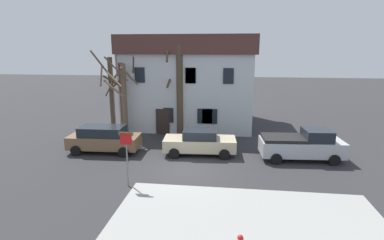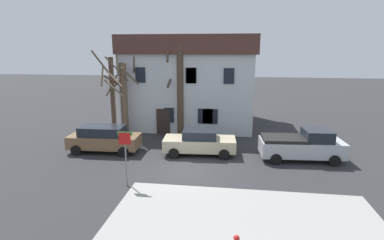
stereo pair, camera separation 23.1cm
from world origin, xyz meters
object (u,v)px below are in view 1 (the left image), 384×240
object	(u,v)px
car_brown_wagon	(104,139)
street_sign_pole	(126,149)
tree_bare_end	(179,87)
building_main	(191,80)
pickup_truck_silver	(302,145)
tree_bare_near	(111,91)
tree_bare_mid	(122,95)
tree_bare_far	(123,97)
car_beige_sedan	(200,142)

from	to	relation	value
car_brown_wagon	street_sign_pole	size ratio (longest dim) A/B	1.66
tree_bare_end	street_sign_pole	xyz separation A→B (m)	(-1.02, -9.76, -1.86)
building_main	car_brown_wagon	distance (m)	10.60
pickup_truck_silver	tree_bare_near	bearing A→B (deg)	160.94
tree_bare_mid	pickup_truck_silver	world-z (taller)	tree_bare_mid
tree_bare_mid	tree_bare_far	xyz separation A→B (m)	(0.19, -0.18, -0.11)
tree_bare_mid	tree_bare_end	xyz separation A→B (m)	(4.49, 0.59, 0.62)
building_main	car_beige_sedan	xyz separation A→B (m)	(1.71, -8.62, -3.18)
tree_bare_far	tree_bare_end	distance (m)	4.43
car_beige_sedan	car_brown_wagon	bearing A→B (deg)	-177.03
tree_bare_near	car_brown_wagon	bearing A→B (deg)	-75.29
tree_bare_end	street_sign_pole	distance (m)	9.99
tree_bare_near	car_brown_wagon	xyz separation A→B (m)	(1.35, -5.13, -2.53)
tree_bare_far	car_beige_sedan	bearing A→B (deg)	-30.06
tree_bare_end	pickup_truck_silver	distance (m)	10.20
building_main	tree_bare_mid	world-z (taller)	building_main
tree_bare_mid	car_brown_wagon	bearing A→B (deg)	-88.02
tree_bare_mid	car_beige_sedan	bearing A→B (deg)	-30.54
pickup_truck_silver	tree_bare_far	bearing A→B (deg)	163.33
car_beige_sedan	tree_bare_near	bearing A→B (deg)	148.47
car_beige_sedan	tree_bare_mid	bearing A→B (deg)	149.46
building_main	pickup_truck_silver	size ratio (longest dim) A/B	2.18
building_main	car_beige_sedan	distance (m)	9.34
tree_bare_near	tree_bare_mid	distance (m)	1.51
tree_bare_far	car_beige_sedan	xyz separation A→B (m)	(6.42, -3.72, -2.29)
tree_bare_far	car_brown_wagon	bearing A→B (deg)	-90.61
car_beige_sedan	pickup_truck_silver	world-z (taller)	pickup_truck_silver
tree_bare_end	car_beige_sedan	bearing A→B (deg)	-64.74
tree_bare_end	car_beige_sedan	size ratio (longest dim) A/B	1.58
street_sign_pole	tree_bare_end	bearing A→B (deg)	84.06
tree_bare_end	building_main	bearing A→B (deg)	84.36
car_brown_wagon	pickup_truck_silver	distance (m)	12.96
tree_bare_mid	pickup_truck_silver	bearing A→B (deg)	-17.18
tree_bare_near	car_beige_sedan	world-z (taller)	tree_bare_near
tree_bare_mid	street_sign_pole	distance (m)	9.89
street_sign_pole	car_beige_sedan	bearing A→B (deg)	59.28
car_brown_wagon	street_sign_pole	distance (m)	6.05
tree_bare_mid	tree_bare_end	distance (m)	4.57
tree_bare_far	tree_bare_mid	bearing A→B (deg)	135.79
car_beige_sedan	tree_bare_end	bearing A→B (deg)	115.26
tree_bare_far	car_beige_sedan	distance (m)	7.76
tree_bare_near	tree_bare_mid	size ratio (longest dim) A/B	1.15
building_main	tree_bare_far	size ratio (longest dim) A/B	1.76
tree_bare_near	car_brown_wagon	world-z (taller)	tree_bare_near
tree_bare_end	street_sign_pole	size ratio (longest dim) A/B	2.66
tree_bare_near	car_beige_sedan	bearing A→B (deg)	-31.53
tree_bare_mid	pickup_truck_silver	size ratio (longest dim) A/B	1.22
building_main	car_beige_sedan	size ratio (longest dim) A/B	2.35
tree_bare_near	tree_bare_far	xyz separation A→B (m)	(1.39, -1.08, -0.32)
tree_bare_end	tree_bare_mid	bearing A→B (deg)	-172.58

